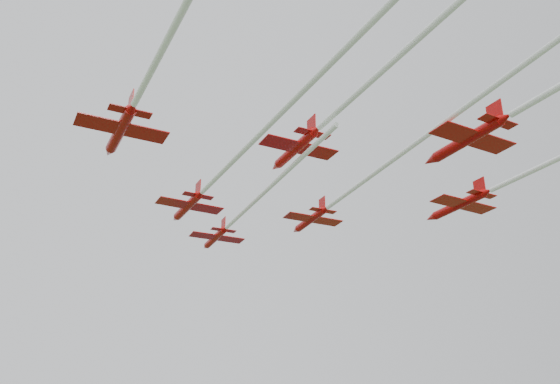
{
  "coord_description": "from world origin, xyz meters",
  "views": [
    {
      "loc": [
        -12.75,
        -69.79,
        16.72
      ],
      "look_at": [
        -2.55,
        1.5,
        48.41
      ],
      "focal_mm": 40.0,
      "sensor_mm": 36.0,
      "label": 1
    }
  ],
  "objects": [
    {
      "name": "jet_lead",
      "position": [
        -7.18,
        12.22,
        48.81
      ],
      "size": [
        15.05,
        42.24,
        2.48
      ],
      "rotation": [
        0.0,
        0.0,
        0.28
      ],
      "color": "#B10807"
    },
    {
      "name": "jet_row2_left",
      "position": [
        -8.79,
        -8.87,
        47.7
      ],
      "size": [
        22.73,
        58.27,
        2.58
      ],
      "rotation": [
        0.0,
        0.0,
        0.34
      ],
      "color": "#B10807"
    },
    {
      "name": "jet_row2_right",
      "position": [
        7.75,
        -1.57,
        49.36
      ],
      "size": [
        19.33,
        56.93,
        2.56
      ],
      "rotation": [
        0.0,
        0.0,
        0.28
      ],
      "color": "#B10807"
    },
    {
      "name": "jet_row3_left",
      "position": [
        -18.76,
        -17.98,
        49.43
      ],
      "size": [
        16.79,
        42.71,
        2.89
      ],
      "rotation": [
        0.0,
        0.0,
        0.31
      ],
      "color": "#B10807"
    },
    {
      "name": "jet_row3_mid",
      "position": [
        1.54,
        -17.87,
        50.1
      ],
      "size": [
        18.66,
        48.64,
        2.71
      ],
      "rotation": [
        0.0,
        0.0,
        0.32
      ],
      "color": "#B10807"
    },
    {
      "name": "jet_row3_right",
      "position": [
        25.99,
        -10.0,
        48.25
      ],
      "size": [
        22.33,
        52.25,
        2.77
      ],
      "rotation": [
        0.0,
        0.0,
        0.36
      ],
      "color": "#B10807"
    }
  ]
}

